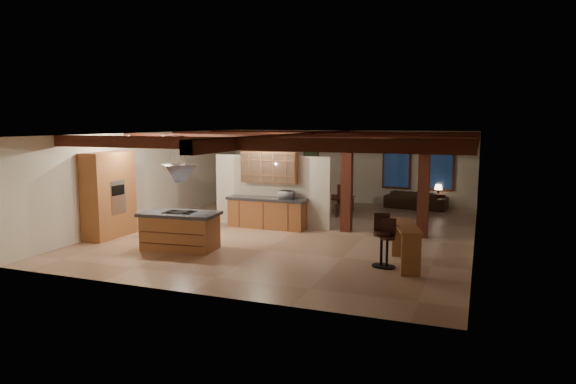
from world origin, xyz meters
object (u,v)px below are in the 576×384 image
at_px(dining_table, 327,204).
at_px(sofa, 416,200).
at_px(kitchen_island, 180,230).
at_px(bar_counter, 406,238).

height_order(dining_table, sofa, sofa).
bearing_deg(kitchen_island, bar_counter, 5.03).
distance_m(kitchen_island, bar_counter, 5.62).
relative_size(dining_table, bar_counter, 0.93).
relative_size(sofa, bar_counter, 1.21).
height_order(dining_table, bar_counter, bar_counter).
xyz_separation_m(kitchen_island, bar_counter, (5.60, 0.49, 0.15)).
relative_size(kitchen_island, sofa, 0.91).
bearing_deg(kitchen_island, sofa, 60.35).
bearing_deg(dining_table, kitchen_island, -96.17).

